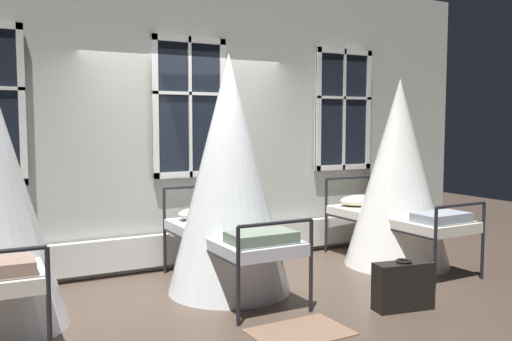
{
  "coord_description": "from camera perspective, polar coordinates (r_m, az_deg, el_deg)",
  "views": [
    {
      "loc": [
        -2.41,
        -5.04,
        1.71
      ],
      "look_at": [
        0.31,
        -0.02,
        1.23
      ],
      "focal_mm": 38.62,
      "sensor_mm": 36.0,
      "label": 1
    }
  ],
  "objects": [
    {
      "name": "suitcase_dark",
      "position": [
        5.35,
        15.0,
        -11.46
      ],
      "size": [
        0.59,
        0.3,
        0.47
      ],
      "rotation": [
        0.0,
        0.0,
        -0.18
      ],
      "color": "black",
      "rests_on": "ground"
    },
    {
      "name": "ground",
      "position": [
        5.84,
        -2.82,
        -12.19
      ],
      "size": [
        16.55,
        16.55,
        0.0
      ],
      "primitive_type": "plane",
      "color": "#4C3D33"
    },
    {
      "name": "window_bank",
      "position": [
        6.57,
        -6.77,
        -1.35
      ],
      "size": [
        5.41,
        0.1,
        2.65
      ],
      "color": "black",
      "rests_on": "ground"
    },
    {
      "name": "cot_third",
      "position": [
        6.85,
        14.51,
        -0.45
      ],
      "size": [
        1.26,
        1.93,
        2.25
      ],
      "rotation": [
        0.0,
        0.0,
        1.59
      ],
      "color": "black",
      "rests_on": "ground"
    },
    {
      "name": "back_wall_with_windows",
      "position": [
        6.65,
        -7.22,
        5.41
      ],
      "size": [
        8.52,
        0.1,
        3.56
      ],
      "primitive_type": "cube",
      "color": "#B2B7AD",
      "rests_on": "ground"
    },
    {
      "name": "cot_second",
      "position": [
        5.58,
        -2.81,
        -0.68
      ],
      "size": [
        1.26,
        1.92,
        2.41
      ],
      "rotation": [
        0.0,
        0.0,
        1.57
      ],
      "color": "black",
      "rests_on": "ground"
    },
    {
      "name": "rug_second",
      "position": [
        4.72,
        4.58,
        -16.34
      ],
      "size": [
        0.81,
        0.57,
        0.01
      ],
      "primitive_type": "cube",
      "rotation": [
        0.0,
        0.0,
        0.02
      ],
      "color": "brown",
      "rests_on": "ground"
    }
  ]
}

